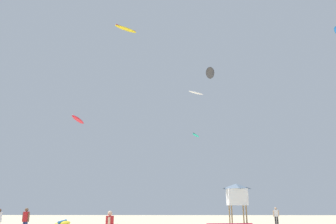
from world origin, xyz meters
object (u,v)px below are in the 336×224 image
(lifeguard_tower, at_px, (237,194))
(kite_aloft_2, at_px, (210,73))
(kite_aloft_0, at_px, (196,93))
(kite_aloft_5, at_px, (126,29))
(person_midground, at_px, (26,219))
(kite_aloft_1, at_px, (78,120))
(kite_grounded_far, at_px, (62,224))
(kite_aloft_4, at_px, (196,135))
(person_left, at_px, (276,215))

(lifeguard_tower, bearing_deg, kite_aloft_2, -148.99)
(kite_aloft_2, bearing_deg, kite_aloft_0, 101.89)
(kite_aloft_0, height_order, kite_aloft_2, kite_aloft_2)
(kite_aloft_5, bearing_deg, kite_aloft_0, 14.47)
(kite_aloft_0, xyz_separation_m, kite_aloft_5, (-9.06, -2.34, 8.00))
(person_midground, bearing_deg, kite_aloft_1, 26.89)
(lifeguard_tower, height_order, kite_aloft_0, kite_aloft_0)
(person_midground, relative_size, kite_aloft_5, 0.58)
(kite_aloft_0, bearing_deg, kite_aloft_1, -172.64)
(kite_aloft_1, xyz_separation_m, kite_aloft_2, (15.80, -3.99, 4.34))
(kite_aloft_0, bearing_deg, kite_aloft_2, -78.11)
(person_midground, xyz_separation_m, kite_aloft_2, (14.02, 12.16, 15.29))
(kite_grounded_far, relative_size, lifeguard_tower, 1.16)
(kite_aloft_0, distance_m, kite_aloft_4, 6.19)
(kite_aloft_0, bearing_deg, kite_aloft_5, -165.53)
(kite_aloft_2, xyz_separation_m, kite_aloft_4, (-1.50, 4.19, -6.29))
(kite_grounded_far, distance_m, kite_aloft_1, 13.54)
(person_left, bearing_deg, kite_aloft_2, 80.37)
(person_midground, bearing_deg, kite_aloft_0, -14.76)
(lifeguard_tower, height_order, kite_aloft_2, kite_aloft_2)
(kite_aloft_1, height_order, kite_aloft_4, kite_aloft_1)
(kite_aloft_0, bearing_deg, kite_grounded_far, -147.15)
(lifeguard_tower, bearing_deg, kite_grounded_far, -166.01)
(person_left, relative_size, kite_aloft_0, 0.74)
(kite_aloft_0, distance_m, kite_aloft_2, 6.01)
(person_left, relative_size, kite_aloft_4, 0.80)
(person_midground, height_order, kite_aloft_1, kite_aloft_1)
(kite_aloft_0, bearing_deg, lifeguard_tower, -48.91)
(kite_grounded_far, bearing_deg, kite_aloft_5, 55.85)
(person_midground, bearing_deg, kite_aloft_5, 7.25)
(lifeguard_tower, bearing_deg, kite_aloft_0, 131.09)
(kite_aloft_1, xyz_separation_m, kite_aloft_4, (14.30, 0.20, -1.96))
(kite_aloft_1, bearing_deg, kite_aloft_4, 0.80)
(kite_grounded_far, xyz_separation_m, kite_aloft_0, (13.31, 8.59, 15.69))
(kite_grounded_far, xyz_separation_m, kite_aloft_5, (4.24, 6.25, 23.69))
(kite_aloft_5, bearing_deg, lifeguard_tower, -8.83)
(kite_aloft_1, relative_size, kite_aloft_4, 1.76)
(kite_aloft_2, relative_size, kite_aloft_5, 1.17)
(kite_aloft_0, height_order, kite_aloft_4, kite_aloft_0)
(kite_aloft_2, bearing_deg, person_left, -9.94)
(kite_aloft_4, bearing_deg, kite_aloft_2, -70.31)
(lifeguard_tower, bearing_deg, person_left, -38.02)
(kite_aloft_4, bearing_deg, lifeguard_tower, -33.28)
(kite_grounded_far, xyz_separation_m, kite_aloft_4, (13.04, 6.91, 9.74))
(person_midground, relative_size, kite_aloft_2, 0.49)
(kite_aloft_0, xyz_separation_m, kite_aloft_2, (1.24, -5.87, 0.34))
(lifeguard_tower, relative_size, kite_aloft_2, 1.17)
(kite_grounded_far, height_order, kite_aloft_1, kite_aloft_1)
(kite_grounded_far, bearing_deg, person_left, 4.80)
(kite_aloft_4, height_order, kite_aloft_5, kite_aloft_5)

